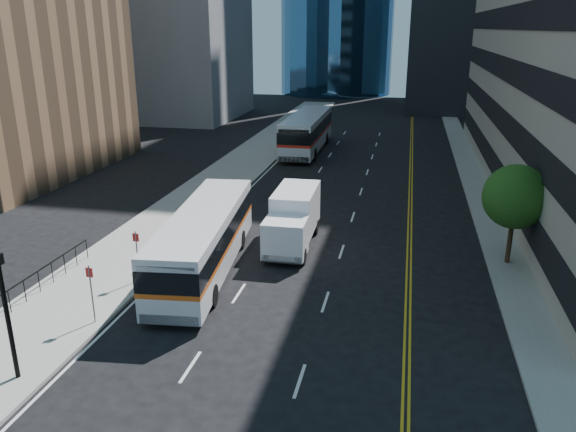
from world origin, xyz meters
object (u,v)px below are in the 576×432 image
(lamp_post, at_px, (6,310))
(bus_front, at_px, (205,239))
(bus_rear, at_px, (307,131))
(street_tree, at_px, (516,197))
(box_truck, at_px, (293,218))

(lamp_post, distance_m, bus_front, 10.60)
(bus_rear, bearing_deg, street_tree, -59.87)
(street_tree, relative_size, box_truck, 0.80)
(bus_rear, bearing_deg, box_truck, -81.90)
(street_tree, relative_size, bus_rear, 0.37)
(lamp_post, bearing_deg, bus_rear, 85.68)
(street_tree, relative_size, bus_front, 0.41)
(bus_rear, xyz_separation_m, box_truck, (3.75, -25.11, -0.33))
(bus_front, bearing_deg, lamp_post, -113.69)
(street_tree, height_order, box_truck, street_tree)
(bus_front, bearing_deg, street_tree, 8.67)
(bus_rear, height_order, box_truck, bus_rear)
(bus_rear, distance_m, box_truck, 25.39)
(box_truck, bearing_deg, street_tree, -3.01)
(lamp_post, bearing_deg, street_tree, 37.87)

